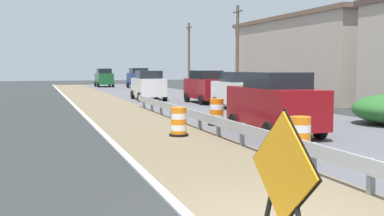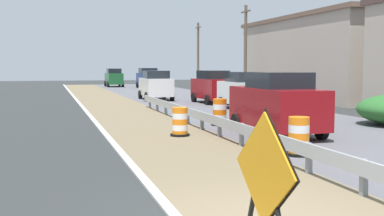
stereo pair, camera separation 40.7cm
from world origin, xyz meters
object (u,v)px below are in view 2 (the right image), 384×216
Objects in this scene: car_mid_far_lane at (214,87)px; utility_pole_far at (198,54)px; car_lead_near_lane at (277,104)px; traffic_barrel_nearest at (299,138)px; utility_pole_mid at (246,49)px; warning_sign_diamond at (264,175)px; car_trailing_far_lane at (114,78)px; car_distant_a at (246,91)px; traffic_barrel_mid at (220,113)px; traffic_barrel_close at (180,123)px; car_lead_far_lane at (156,85)px; car_trailing_near_lane at (148,78)px.

car_mid_far_lane is 0.60× the size of utility_pole_far.
car_lead_near_lane is 1.07× the size of car_mid_far_lane.
traffic_barrel_nearest is 0.14× the size of utility_pole_mid.
car_lead_near_lane is at bearing -102.56° from utility_pole_far.
car_trailing_far_lane reaches higher than warning_sign_diamond.
car_trailing_far_lane is at bearing -175.16° from car_distant_a.
traffic_barrel_mid is 3.42m from car_lead_near_lane.
traffic_barrel_nearest is 0.23× the size of car_lead_near_lane.
car_lead_far_lane is at bearing 80.52° from traffic_barrel_close.
warning_sign_diamond is 0.26× the size of utility_pole_mid.
car_trailing_near_lane is 0.63× the size of utility_pole_mid.
car_lead_near_lane is at bearing -11.07° from traffic_barrel_close.
traffic_barrel_nearest is 27.22m from utility_pole_mid.
traffic_barrel_mid is 0.27× the size of car_trailing_far_lane.
car_lead_near_lane is 19.24m from car_lead_far_lane.
car_trailing_near_lane is at bearing 80.47° from traffic_barrel_close.
traffic_barrel_nearest is 0.22× the size of car_distant_a.
car_lead_near_lane is 15.30m from car_mid_far_lane.
car_trailing_far_lane is at bearing 85.78° from traffic_barrel_close.
car_lead_near_lane is at bearing -4.67° from car_trailing_near_lane.
car_trailing_near_lane is 19.51m from car_lead_far_lane.
car_lead_near_lane is 0.64× the size of utility_pole_far.
car_trailing_far_lane reaches higher than traffic_barrel_nearest.
warning_sign_diamond is 34.36m from utility_pole_mid.
car_trailing_far_lane is at bearing 135.85° from utility_pole_far.
car_lead_near_lane is 1.06× the size of car_lead_far_lane.
car_trailing_near_lane reaches higher than traffic_barrel_mid.
utility_pole_mid reaches higher than traffic_barrel_close.
traffic_barrel_close is 10.91m from car_distant_a.
car_mid_far_lane reaches higher than traffic_barrel_nearest.
utility_pole_mid reaches higher than car_lead_far_lane.
car_lead_far_lane reaches higher than traffic_barrel_close.
warning_sign_diamond is 7.39m from traffic_barrel_nearest.
traffic_barrel_close is 0.24× the size of car_mid_far_lane.
warning_sign_diamond is 53.87m from car_trailing_far_lane.
traffic_barrel_close is 3.50m from car_lead_near_lane.
car_trailing_near_lane is 5.93m from car_trailing_far_lane.
traffic_barrel_nearest is 0.97× the size of traffic_barrel_mid.
traffic_barrel_mid is at bearing -115.33° from utility_pole_mid.
traffic_barrel_mid is 0.24× the size of car_trailing_near_lane.
warning_sign_diamond is 1.74× the size of traffic_barrel_mid.
car_lead_near_lane is 0.95× the size of car_distant_a.
car_lead_far_lane is at bearing 179.45° from car_trailing_far_lane.
car_distant_a is at bearing -15.84° from car_lead_near_lane.
traffic_barrel_close is 38.36m from car_trailing_near_lane.
utility_pole_mid is at bearing -117.46° from warning_sign_diamond.
car_trailing_near_lane is at bearing 149.53° from utility_pole_far.
car_lead_far_lane is (-0.27, 19.24, -0.05)m from car_lead_near_lane.
warning_sign_diamond is 29.81m from car_lead_far_lane.
traffic_barrel_nearest is at bearing 178.35° from car_trailing_far_lane.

